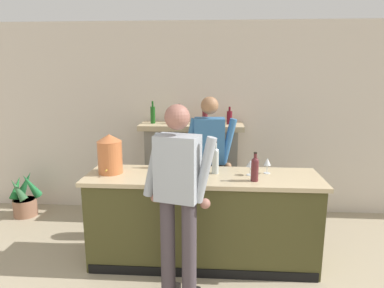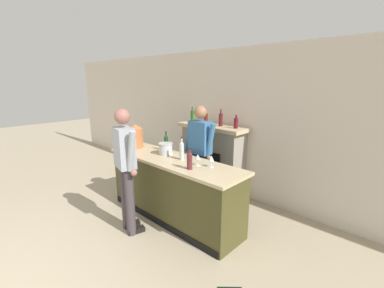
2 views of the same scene
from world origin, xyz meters
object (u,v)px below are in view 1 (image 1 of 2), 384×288
object	(u,v)px
potted_plant_corner	(24,198)
wine_glass_near_bucket	(250,164)
wine_bottle_rose_blush	(215,159)
person_customer	(178,198)
person_bartender	(209,162)
copper_dispenser	(110,154)
wine_bottle_riesling_slim	(166,155)
wine_bottle_cabernet_heavy	(255,168)
wine_glass_back_row	(267,162)
ice_bucket_steel	(178,164)
fireplace_stone	(192,169)

from	to	relation	value
potted_plant_corner	wine_glass_near_bucket	size ratio (longest dim) A/B	4.24
wine_bottle_rose_blush	wine_glass_near_bucket	world-z (taller)	wine_bottle_rose_blush
person_customer	wine_glass_near_bucket	world-z (taller)	person_customer
potted_plant_corner	person_bartender	world-z (taller)	person_bartender
copper_dispenser	wine_bottle_riesling_slim	world-z (taller)	copper_dispenser
wine_bottle_cabernet_heavy	wine_bottle_riesling_slim	distance (m)	1.03
copper_dispenser	wine_glass_back_row	distance (m)	1.68
potted_plant_corner	ice_bucket_steel	distance (m)	2.67
potted_plant_corner	wine_glass_back_row	size ratio (longest dim) A/B	4.12
copper_dispenser	wine_bottle_rose_blush	distance (m)	1.12
potted_plant_corner	wine_bottle_rose_blush	bearing A→B (deg)	-19.45
wine_bottle_cabernet_heavy	wine_glass_near_bucket	xyz separation A→B (m)	(-0.02, 0.19, -0.01)
copper_dispenser	wine_glass_near_bucket	world-z (taller)	copper_dispenser
wine_bottle_riesling_slim	person_bartender	bearing A→B (deg)	34.48
wine_bottle_rose_blush	wine_glass_back_row	world-z (taller)	wine_bottle_rose_blush
wine_glass_near_bucket	wine_bottle_cabernet_heavy	bearing A→B (deg)	-82.60
person_bartender	wine_bottle_riesling_slim	size ratio (longest dim) A/B	5.30
copper_dispenser	wine_bottle_rose_blush	xyz separation A→B (m)	(1.12, 0.06, -0.06)
wine_bottle_cabernet_heavy	wine_glass_near_bucket	bearing A→B (deg)	97.40
person_customer	wine_glass_near_bucket	xyz separation A→B (m)	(0.68, 0.75, 0.11)
copper_dispenser	wine_bottle_cabernet_heavy	bearing A→B (deg)	-6.41
potted_plant_corner	wine_bottle_riesling_slim	size ratio (longest dim) A/B	2.08
wine_bottle_cabernet_heavy	wine_bottle_rose_blush	world-z (taller)	wine_bottle_rose_blush
wine_bottle_rose_blush	wine_glass_near_bucket	xyz separation A→B (m)	(0.37, -0.04, -0.03)
fireplace_stone	ice_bucket_steel	world-z (taller)	fireplace_stone
potted_plant_corner	person_customer	world-z (taller)	person_customer
wine_glass_back_row	fireplace_stone	bearing A→B (deg)	128.04
fireplace_stone	person_customer	size ratio (longest dim) A/B	0.92
fireplace_stone	wine_bottle_cabernet_heavy	size ratio (longest dim) A/B	5.66
copper_dispenser	wine_glass_back_row	size ratio (longest dim) A/B	2.50
potted_plant_corner	wine_glass_back_row	world-z (taller)	wine_glass_back_row
wine_bottle_cabernet_heavy	copper_dispenser	bearing A→B (deg)	173.59
ice_bucket_steel	wine_glass_near_bucket	distance (m)	0.77
ice_bucket_steel	wine_glass_back_row	bearing A→B (deg)	0.88
person_customer	wine_glass_back_row	bearing A→B (deg)	43.52
potted_plant_corner	fireplace_stone	bearing A→B (deg)	4.73
wine_bottle_cabernet_heavy	person_bartender	bearing A→B (deg)	122.69
fireplace_stone	wine_bottle_riesling_slim	xyz separation A→B (m)	(-0.22, -1.00, 0.46)
wine_glass_back_row	wine_glass_near_bucket	distance (m)	0.20
ice_bucket_steel	wine_bottle_rose_blush	world-z (taller)	wine_bottle_rose_blush
wine_bottle_cabernet_heavy	wine_glass_back_row	world-z (taller)	wine_bottle_cabernet_heavy
person_bartender	wine_bottle_rose_blush	xyz separation A→B (m)	(0.08, -0.50, 0.16)
wine_bottle_riesling_slim	wine_glass_back_row	world-z (taller)	wine_bottle_riesling_slim
person_bartender	wine_glass_back_row	world-z (taller)	person_bartender
wine_bottle_riesling_slim	wine_glass_near_bucket	distance (m)	0.95
wine_bottle_cabernet_heavy	wine_bottle_rose_blush	distance (m)	0.45
wine_glass_back_row	ice_bucket_steel	bearing A→B (deg)	-179.12
potted_plant_corner	ice_bucket_steel	bearing A→B (deg)	-21.96
wine_bottle_rose_blush	wine_bottle_riesling_slim	world-z (taller)	wine_bottle_rose_blush
wine_bottle_rose_blush	person_customer	bearing A→B (deg)	-111.80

